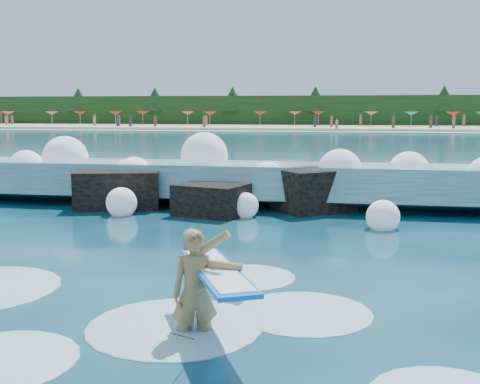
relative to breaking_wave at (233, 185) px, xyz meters
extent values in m
plane|color=#072839|center=(-0.16, -8.01, -0.57)|extent=(200.00, 200.00, 0.00)
cube|color=tan|center=(-0.16, 69.99, -0.37)|extent=(140.00, 20.00, 0.40)
cube|color=silver|center=(-0.16, 58.99, -0.53)|extent=(140.00, 5.00, 0.08)
cube|color=black|center=(-0.16, 79.99, 1.93)|extent=(140.00, 4.00, 5.00)
cube|color=#32717E|center=(0.00, -0.16, -0.10)|extent=(19.03, 2.90, 1.59)
cube|color=white|center=(0.00, 0.64, 0.38)|extent=(19.03, 1.34, 0.74)
cube|color=black|center=(-3.18, -1.31, -0.12)|extent=(2.79, 2.37, 1.30)
cube|color=black|center=(-0.18, -2.11, -0.22)|extent=(2.12, 1.85, 1.00)
cube|color=black|center=(2.52, -0.91, -0.08)|extent=(2.56, 2.49, 1.40)
imported|color=#9A7847|center=(1.63, -10.76, -0.03)|extent=(0.71, 0.60, 1.66)
cube|color=#0D73EC|center=(1.91, -10.71, 0.26)|extent=(1.46, 2.27, 0.06)
cube|color=white|center=(1.91, -10.71, 0.27)|extent=(1.30, 2.06, 0.06)
cylinder|color=black|center=(1.81, -11.96, -0.12)|extent=(0.01, 0.91, 0.43)
sphere|color=white|center=(-6.83, -0.08, 0.41)|extent=(1.15, 1.15, 1.15)
sphere|color=white|center=(-5.58, 0.16, 0.69)|extent=(1.50, 1.50, 1.50)
sphere|color=white|center=(-3.17, -0.05, 0.17)|extent=(1.29, 1.29, 1.29)
sphere|color=white|center=(-0.95, 0.23, 0.86)|extent=(1.46, 1.46, 1.46)
sphere|color=white|center=(1.11, -0.14, 0.27)|extent=(0.94, 0.94, 0.94)
sphere|color=white|center=(3.24, -0.09, 0.50)|extent=(1.30, 1.30, 1.30)
sphere|color=white|center=(5.26, 0.50, 0.44)|extent=(1.23, 1.23, 1.23)
sphere|color=white|center=(-2.61, -2.55, -0.24)|extent=(0.85, 0.85, 0.85)
sphere|color=white|center=(0.80, -2.26, -0.26)|extent=(0.70, 0.70, 0.70)
sphere|color=white|center=(4.35, -3.25, -0.28)|extent=(0.82, 0.82, 0.82)
ellipsoid|color=silver|center=(1.28, -10.53, -0.57)|extent=(2.39, 2.39, 0.12)
ellipsoid|color=silver|center=(2.94, -9.67, -0.57)|extent=(1.98, 1.98, 0.10)
ellipsoid|color=silver|center=(1.84, -8.01, -0.57)|extent=(1.67, 1.67, 0.08)
cone|color=red|center=(-54.22, 74.44, 1.68)|extent=(2.00, 2.00, 0.50)
cone|color=#E44364|center=(-50.26, 70.06, 1.68)|extent=(2.00, 2.00, 0.50)
cone|color=#E44364|center=(-43.22, 70.99, 1.68)|extent=(2.00, 2.00, 0.50)
cone|color=red|center=(-38.81, 71.76, 1.68)|extent=(2.00, 2.00, 0.50)
cone|color=red|center=(-32.86, 71.71, 1.68)|extent=(2.00, 2.00, 0.50)
cone|color=red|center=(-28.82, 72.93, 1.68)|extent=(2.00, 2.00, 0.50)
cone|color=#E44364|center=(-21.67, 73.50, 1.68)|extent=(2.00, 2.00, 0.50)
cone|color=red|center=(-17.36, 70.35, 1.68)|extent=(2.00, 2.00, 0.50)
cone|color=red|center=(-10.20, 73.42, 1.68)|extent=(2.00, 2.00, 0.50)
cone|color=#E44364|center=(-5.00, 74.49, 1.68)|extent=(2.00, 2.00, 0.50)
cone|color=red|center=(-1.41, 73.94, 1.68)|extent=(2.00, 2.00, 0.50)
cone|color=#E44364|center=(6.37, 74.09, 1.68)|extent=(2.00, 2.00, 0.50)
cone|color=#14807A|center=(11.77, 70.05, 1.68)|extent=(2.00, 2.00, 0.50)
cone|color=red|center=(17.29, 69.69, 1.68)|extent=(2.00, 2.00, 0.50)
cube|color=#3F332D|center=(-9.98, 72.90, 0.60)|extent=(0.35, 0.22, 1.54)
cube|color=#8C664C|center=(-9.77, 62.19, 0.63)|extent=(0.35, 0.22, 1.60)
cube|color=#262633|center=(8.40, 68.60, 0.59)|extent=(0.35, 0.22, 1.53)
cube|color=brown|center=(-16.33, 62.60, 0.63)|extent=(0.35, 0.22, 1.60)
cube|color=#3F332D|center=(-24.42, 67.63, 0.63)|extent=(0.35, 0.22, 1.61)
cube|color=#262633|center=(9.48, 66.89, 0.60)|extent=(0.35, 0.22, 1.54)
cube|color=#8C664C|center=(3.65, 63.93, 0.59)|extent=(0.35, 0.22, 1.53)
cube|color=#262633|center=(-44.42, 67.71, 0.58)|extent=(0.35, 0.22, 1.50)
cube|color=brown|center=(-38.43, 69.11, 0.53)|extent=(0.35, 0.22, 1.42)
cube|color=#3F332D|center=(15.63, 72.13, 0.63)|extent=(0.35, 0.22, 1.61)
cube|color=#8C664C|center=(-41.86, 71.18, 0.54)|extent=(0.35, 0.22, 1.43)
cube|color=#262633|center=(-29.56, 64.44, 0.61)|extent=(0.35, 0.22, 1.57)
cube|color=#8C664C|center=(-22.29, 73.81, 0.60)|extent=(0.35, 0.22, 1.54)
cube|color=#262633|center=(15.76, 73.92, 0.62)|extent=(0.35, 0.22, 1.59)
cube|color=brown|center=(-18.44, 69.03, 0.61)|extent=(0.35, 0.22, 1.57)
cube|color=#8C664C|center=(-13.28, 65.78, 0.62)|extent=(0.35, 0.22, 1.59)
camera|label=1|loc=(3.54, -17.95, 2.31)|focal=45.00mm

